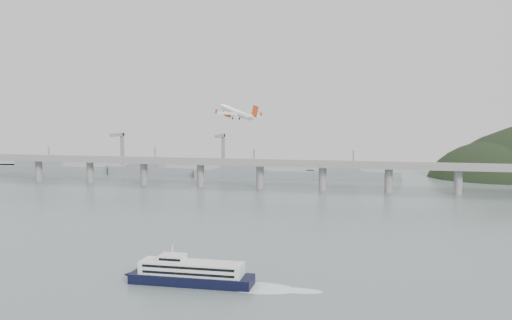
# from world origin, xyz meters

# --- Properties ---
(ground) EXTENTS (900.00, 900.00, 0.00)m
(ground) POSITION_xyz_m (0.00, 0.00, 0.00)
(ground) COLOR slate
(ground) RESTS_ON ground
(bridge) EXTENTS (800.00, 22.00, 23.90)m
(bridge) POSITION_xyz_m (-1.15, 200.00, 17.65)
(bridge) COLOR gray
(bridge) RESTS_ON ground
(distant_fleet) EXTENTS (453.00, 60.90, 40.00)m
(distant_fleet) POSITION_xyz_m (-155.36, 265.08, 6.22)
(distant_fleet) COLOR gray
(distant_fleet) RESTS_ON ground
(ferry) EXTENTS (72.78, 13.26, 13.73)m
(ferry) POSITION_xyz_m (-1.35, -41.58, 3.72)
(ferry) COLOR black
(ferry) RESTS_ON ground
(airliner) EXTENTS (31.72, 30.12, 11.86)m
(airliner) POSITION_xyz_m (-18.20, 85.29, 60.76)
(airliner) COLOR white
(airliner) RESTS_ON ground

